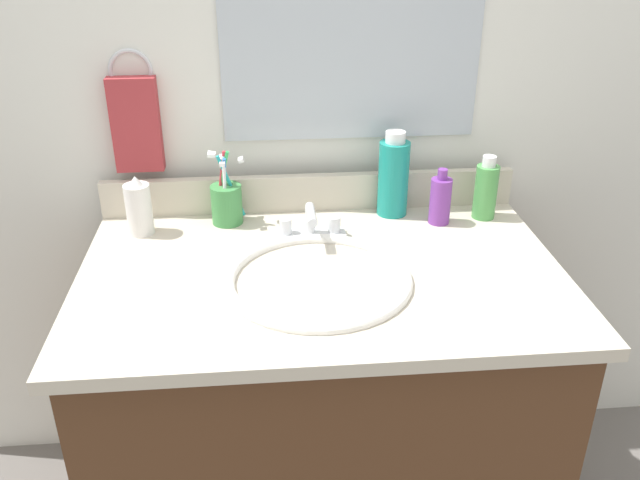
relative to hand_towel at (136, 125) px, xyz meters
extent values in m
cube|color=#4C2D19|center=(0.40, -0.33, -0.61)|extent=(0.96, 0.59, 0.72)
cube|color=beige|center=(0.40, -0.33, -0.23)|extent=(1.00, 0.64, 0.03)
cube|color=beige|center=(0.40, -0.02, -0.17)|extent=(1.00, 0.02, 0.09)
cube|color=silver|center=(0.40, 0.04, -0.31)|extent=(2.10, 0.04, 1.30)
cube|color=#B2BCC6|center=(0.50, 0.02, 0.23)|extent=(0.60, 0.01, 0.56)
torus|color=silver|center=(0.00, 0.02, 0.12)|extent=(0.10, 0.01, 0.10)
cube|color=#A53338|center=(0.00, 0.00, 0.00)|extent=(0.11, 0.04, 0.22)
torus|color=white|center=(0.39, -0.37, -0.22)|extent=(0.38, 0.38, 0.02)
ellipsoid|color=white|center=(0.39, -0.37, -0.26)|extent=(0.33, 0.33, 0.11)
cylinder|color=#B2B5BA|center=(0.39, -0.37, -0.29)|extent=(0.04, 0.04, 0.01)
cube|color=silver|center=(0.39, -0.17, -0.21)|extent=(0.16, 0.05, 0.01)
cylinder|color=silver|center=(0.39, -0.17, -0.18)|extent=(0.02, 0.02, 0.06)
cylinder|color=silver|center=(0.39, -0.21, -0.15)|extent=(0.02, 0.09, 0.02)
cylinder|color=silver|center=(0.33, -0.17, -0.19)|extent=(0.03, 0.03, 0.04)
cylinder|color=silver|center=(0.44, -0.17, -0.19)|extent=(0.03, 0.03, 0.04)
cylinder|color=teal|center=(0.60, -0.06, -0.13)|extent=(0.07, 0.07, 0.18)
cylinder|color=white|center=(0.60, -0.06, -0.03)|extent=(0.05, 0.05, 0.03)
cylinder|color=#7A3899|center=(0.70, -0.12, -0.17)|extent=(0.05, 0.05, 0.11)
cylinder|color=#7A3899|center=(0.70, -0.12, -0.10)|extent=(0.02, 0.02, 0.02)
cylinder|color=white|center=(0.00, -0.12, -0.16)|extent=(0.06, 0.06, 0.12)
cone|color=white|center=(0.00, -0.12, -0.09)|extent=(0.03, 0.03, 0.02)
cylinder|color=#4C9E4C|center=(0.81, -0.10, -0.16)|extent=(0.05, 0.05, 0.13)
cylinder|color=white|center=(0.81, -0.10, -0.08)|extent=(0.03, 0.03, 0.02)
cylinder|color=#3F8C47|center=(0.20, -0.08, -0.17)|extent=(0.07, 0.07, 0.09)
cylinder|color=green|center=(0.19, -0.07, -0.12)|extent=(0.05, 0.03, 0.17)
cube|color=white|center=(0.17, -0.06, -0.06)|extent=(0.01, 0.02, 0.01)
cylinder|color=#26B2B2|center=(0.21, -0.08, -0.13)|extent=(0.06, 0.02, 0.16)
cube|color=white|center=(0.24, -0.07, -0.07)|extent=(0.01, 0.02, 0.01)
cylinder|color=white|center=(0.20, -0.09, -0.13)|extent=(0.01, 0.03, 0.16)
cube|color=white|center=(0.20, -0.10, -0.06)|extent=(0.01, 0.02, 0.01)
cylinder|color=#D8333F|center=(0.19, -0.07, -0.13)|extent=(0.03, 0.02, 0.17)
cube|color=white|center=(0.18, -0.07, -0.05)|extent=(0.01, 0.02, 0.01)
cylinder|color=blue|center=(0.20, -0.07, -0.13)|extent=(0.02, 0.05, 0.15)
cube|color=white|center=(0.19, -0.05, -0.07)|extent=(0.01, 0.02, 0.01)
camera|label=1|loc=(0.29, -1.53, 0.46)|focal=37.60mm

